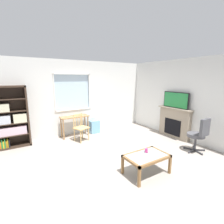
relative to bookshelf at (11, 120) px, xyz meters
name	(u,v)px	position (x,y,z in m)	size (l,w,h in m)	color
ground	(116,159)	(2.21, -2.33, -0.86)	(6.51, 6.15, 0.02)	#9E9389
wall_back_with_window	(79,98)	(2.23, 0.24, 0.48)	(5.51, 0.15, 2.69)	silver
wall_right	(186,100)	(5.02, -2.33, 0.50)	(0.12, 5.35, 2.69)	silver
bookshelf	(11,120)	(0.00, 0.00, 0.00)	(0.90, 0.38, 1.86)	#38281E
desk_under_window	(75,120)	(1.92, -0.11, -0.24)	(1.00, 0.38, 0.74)	#A37547
wooden_chair	(81,127)	(1.93, -0.63, -0.38)	(0.53, 0.51, 0.90)	tan
plastic_drawer_unit	(94,126)	(2.68, -0.06, -0.61)	(0.35, 0.40, 0.48)	#72ADDB
fireplace	(174,123)	(4.87, -2.05, -0.32)	(0.26, 1.27, 1.06)	gray
tv	(176,100)	(4.85, -2.05, 0.48)	(0.06, 0.97, 0.54)	black
office_chair	(199,133)	(4.42, -3.22, -0.29)	(0.56, 0.58, 1.00)	#4C4C51
coffee_table	(147,158)	(2.42, -3.24, -0.48)	(0.93, 0.60, 0.43)	#8C9E99
sippy_cup	(146,150)	(2.51, -3.13, -0.37)	(0.07, 0.07, 0.09)	#DB3D84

